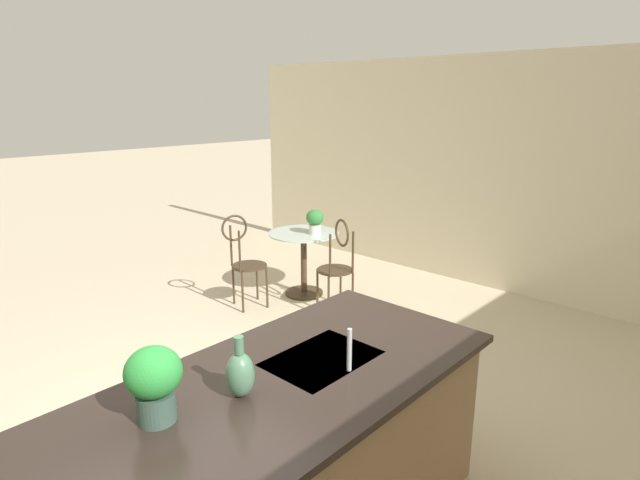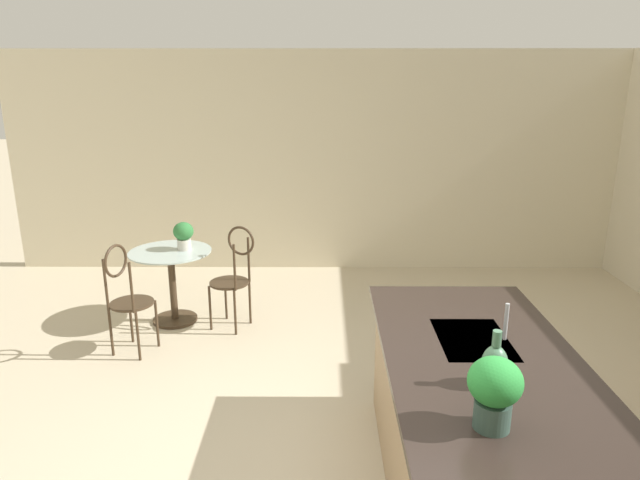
{
  "view_description": "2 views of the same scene",
  "coord_description": "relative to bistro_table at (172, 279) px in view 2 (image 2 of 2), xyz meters",
  "views": [
    {
      "loc": [
        1.51,
        2.46,
        2.2
      ],
      "look_at": [
        -1.71,
        -0.51,
        1.0
      ],
      "focal_mm": 29.05,
      "sensor_mm": 36.0,
      "label": 1
    },
    {
      "loc": [
        2.7,
        -0.01,
        2.37
      ],
      "look_at": [
        -1.65,
        -0.04,
        1.11
      ],
      "focal_mm": 31.47,
      "sensor_mm": 36.0,
      "label": 2
    }
  ],
  "objects": [
    {
      "name": "wall_left_window",
      "position": [
        -1.73,
        1.51,
        0.9
      ],
      "size": [
        0.12,
        7.8,
        2.7
      ],
      "primitive_type": "cube",
      "color": "beige",
      "rests_on": "ground"
    },
    {
      "name": "kitchen_island",
      "position": [
        2.82,
        2.36,
        0.02
      ],
      "size": [
        2.8,
        1.06,
        0.92
      ],
      "color": "tan",
      "rests_on": "ground"
    },
    {
      "name": "chair_near_window",
      "position": [
        0.71,
        -0.2,
        0.13
      ],
      "size": [
        0.52,
        0.48,
        1.04
      ],
      "color": "#3D2D1E",
      "rests_on": "ground"
    },
    {
      "name": "chair_by_island",
      "position": [
        0.15,
        0.64,
        0.13
      ],
      "size": [
        0.5,
        0.52,
        1.04
      ],
      "color": "#3D2D1E",
      "rests_on": "ground"
    },
    {
      "name": "sink_faucet",
      "position": [
        2.28,
        2.54,
        0.58
      ],
      "size": [
        0.02,
        0.02,
        0.22
      ],
      "primitive_type": "cylinder",
      "color": "#B2B5BA",
      "rests_on": "kitchen_island"
    },
    {
      "name": "potted_plant_on_table",
      "position": [
        -0.05,
        0.13,
        0.45
      ],
      "size": [
        0.2,
        0.2,
        0.28
      ],
      "color": "beige",
      "rests_on": "bistro_table"
    },
    {
      "name": "potted_plant_counter_near",
      "position": [
        3.13,
        2.22,
        0.66
      ],
      "size": [
        0.23,
        0.23,
        0.33
      ],
      "color": "#385147",
      "rests_on": "kitchen_island"
    },
    {
      "name": "vase_on_counter",
      "position": [
        2.78,
        2.33,
        0.58
      ],
      "size": [
        0.13,
        0.13,
        0.29
      ],
      "color": "#4C7A5B",
      "rests_on": "kitchen_island"
    },
    {
      "name": "bistro_table",
      "position": [
        0.0,
        0.0,
        0.0
      ],
      "size": [
        0.8,
        0.8,
        0.74
      ],
      "color": "#3D2D1E",
      "rests_on": "ground"
    }
  ]
}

